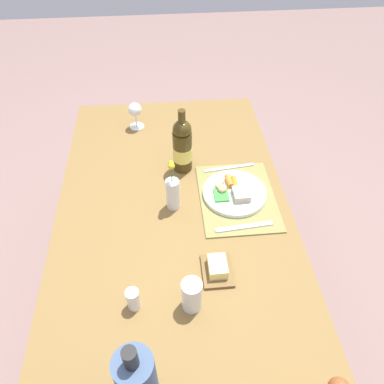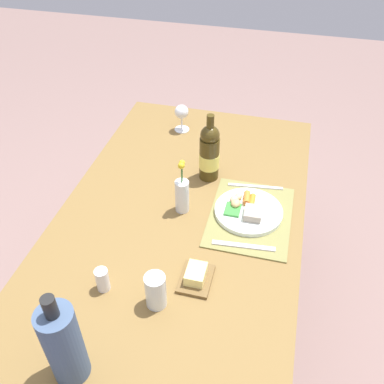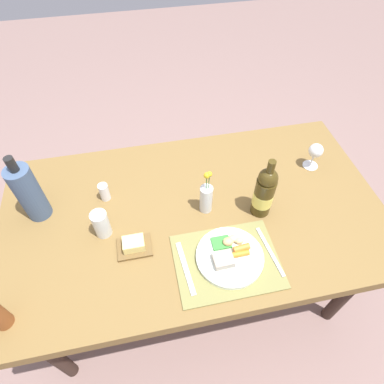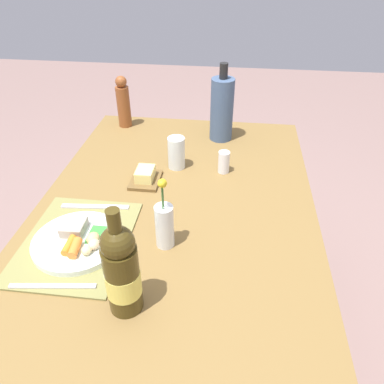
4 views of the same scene
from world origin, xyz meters
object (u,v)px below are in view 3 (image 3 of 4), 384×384
at_px(fork, 186,268).
at_px(salt_shaker, 104,192).
at_px(flower_vase, 206,197).
at_px(wine_glass, 316,152).
at_px(wine_bottle, 264,192).
at_px(knife, 270,251).
at_px(cooler_bottle, 29,193).
at_px(dinner_plate, 230,255).
at_px(butter_dish, 134,245).
at_px(dining_table, 194,219).
at_px(water_tumbler, 102,225).

distance_m(fork, salt_shaker, 0.48).
distance_m(flower_vase, wine_glass, 0.56).
bearing_deg(wine_bottle, knife, -98.04).
distance_m(cooler_bottle, wine_glass, 1.21).
distance_m(fork, flower_vase, 0.30).
distance_m(knife, cooler_bottle, 0.95).
height_order(dinner_plate, cooler_bottle, cooler_bottle).
xyz_separation_m(cooler_bottle, butter_dish, (0.37, -0.24, -0.11)).
bearing_deg(salt_shaker, dining_table, -21.84).
distance_m(salt_shaker, wine_glass, 0.95).
bearing_deg(knife, flower_vase, 120.37).
distance_m(water_tumbler, wine_bottle, 0.64).
distance_m(dinner_plate, fork, 0.17).
distance_m(water_tumbler, butter_dish, 0.15).
distance_m(dining_table, dinner_plate, 0.27).
height_order(salt_shaker, butter_dish, salt_shaker).
height_order(knife, wine_glass, wine_glass).
bearing_deg(flower_vase, dinner_plate, -81.93).
distance_m(dining_table, water_tumbler, 0.39).
xyz_separation_m(butter_dish, wine_glass, (0.85, 0.27, 0.07)).
relative_size(dining_table, fork, 7.38).
bearing_deg(wine_glass, water_tumbler, -169.36).
bearing_deg(butter_dish, water_tumbler, 139.77).
bearing_deg(wine_bottle, cooler_bottle, 169.26).
xyz_separation_m(water_tumbler, salt_shaker, (0.01, 0.18, -0.01)).
distance_m(knife, flower_vase, 0.32).
relative_size(dining_table, wine_glass, 12.33).
distance_m(dinner_plate, wine_glass, 0.64).
distance_m(dining_table, butter_dish, 0.30).
distance_m(dinner_plate, butter_dish, 0.36).
relative_size(salt_shaker, wine_bottle, 0.28).
relative_size(fork, wine_bottle, 0.75).
relative_size(butter_dish, wine_glass, 1.01).
xyz_separation_m(flower_vase, wine_glass, (0.54, 0.14, 0.01)).
xyz_separation_m(dinner_plate, wine_bottle, (0.18, 0.19, 0.10)).
xyz_separation_m(dining_table, wine_bottle, (0.27, -0.05, 0.18)).
bearing_deg(salt_shaker, dinner_plate, -40.99).
relative_size(water_tumbler, salt_shaker, 1.47).
bearing_deg(wine_glass, butter_dish, -162.05).
height_order(dining_table, wine_bottle, wine_bottle).
xyz_separation_m(knife, wine_glass, (0.35, 0.40, 0.08)).
bearing_deg(salt_shaker, knife, -33.25).
bearing_deg(flower_vase, wine_bottle, -14.25).
relative_size(water_tumbler, flower_vase, 0.54).
relative_size(dining_table, dinner_plate, 6.35).
xyz_separation_m(water_tumbler, butter_dish, (0.11, -0.09, -0.03)).
bearing_deg(flower_vase, dining_table, -177.21).
bearing_deg(cooler_bottle, wine_glass, 1.44).
bearing_deg(butter_dish, wine_glass, 17.95).
bearing_deg(wine_bottle, butter_dish, -171.99).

